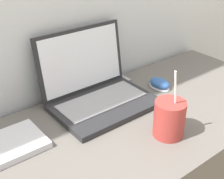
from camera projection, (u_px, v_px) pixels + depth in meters
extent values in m
cube|color=#232326|center=(105.00, 105.00, 1.09)|extent=(0.35, 0.24, 0.02)
cube|color=gray|center=(102.00, 100.00, 1.10)|extent=(0.31, 0.13, 0.00)
cube|color=#232326|center=(82.00, 60.00, 1.13)|extent=(0.35, 0.05, 0.23)
cube|color=white|center=(82.00, 60.00, 1.12)|extent=(0.32, 0.04, 0.21)
cylinder|color=#9E332D|center=(169.00, 119.00, 0.93)|extent=(0.09, 0.09, 0.12)
cylinder|color=black|center=(171.00, 103.00, 0.91)|extent=(0.08, 0.08, 0.01)
cylinder|color=white|center=(175.00, 98.00, 0.89)|extent=(0.04, 0.02, 0.19)
ellipsoid|color=white|center=(159.00, 87.00, 1.23)|extent=(0.06, 0.09, 0.01)
ellipsoid|color=#2D569E|center=(160.00, 83.00, 1.22)|extent=(0.06, 0.09, 0.04)
cube|color=#99999E|center=(125.00, 78.00, 1.29)|extent=(0.02, 0.06, 0.01)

